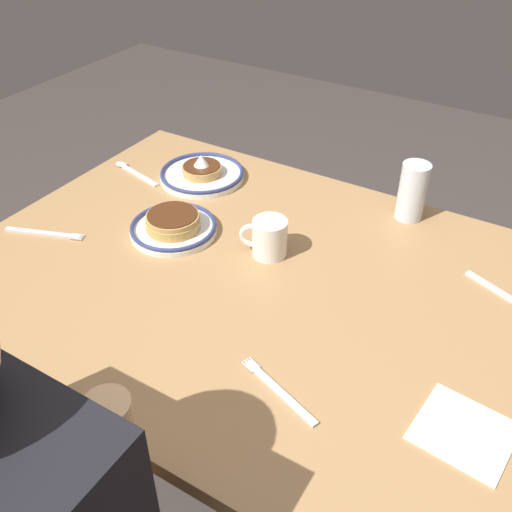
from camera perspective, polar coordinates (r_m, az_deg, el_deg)
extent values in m
plane|color=#3E3634|center=(1.82, 0.39, -20.33)|extent=(6.00, 6.00, 0.00)
cube|color=#A57B4D|center=(1.28, 0.52, -2.73)|extent=(1.34, 0.96, 0.03)
cylinder|color=olive|center=(2.01, -7.99, 0.57)|extent=(0.05, 0.05, 0.70)
cylinder|color=white|center=(1.41, -8.16, 2.57)|extent=(0.21, 0.21, 0.01)
torus|color=navy|center=(1.41, -8.20, 2.97)|extent=(0.21, 0.21, 0.01)
cylinder|color=gold|center=(1.41, -8.21, 3.01)|extent=(0.13, 0.13, 0.01)
cylinder|color=tan|center=(1.40, -8.25, 3.42)|extent=(0.13, 0.13, 0.01)
cylinder|color=tan|center=(1.39, -8.29, 3.83)|extent=(0.13, 0.13, 0.01)
cylinder|color=#4C2814|center=(1.39, -8.32, 4.08)|extent=(0.12, 0.12, 0.00)
cylinder|color=white|center=(1.63, -5.36, 7.90)|extent=(0.24, 0.24, 0.01)
torus|color=navy|center=(1.63, -5.38, 8.27)|extent=(0.23, 0.23, 0.01)
cylinder|color=#DA964B|center=(1.63, -5.38, 8.30)|extent=(0.11, 0.11, 0.01)
cylinder|color=tan|center=(1.62, -5.41, 8.67)|extent=(0.11, 0.11, 0.01)
cylinder|color=#4C2814|center=(1.62, -5.42, 8.90)|extent=(0.10, 0.10, 0.00)
cone|color=white|center=(1.61, -5.46, 9.45)|extent=(0.04, 0.04, 0.03)
cylinder|color=white|center=(1.31, 1.37, 1.82)|extent=(0.08, 0.08, 0.09)
torus|color=white|center=(1.31, -0.35, 2.03)|extent=(0.06, 0.03, 0.06)
cylinder|color=brown|center=(1.29, 1.39, 2.87)|extent=(0.07, 0.07, 0.01)
cylinder|color=silver|center=(1.47, 15.26, 6.20)|extent=(0.07, 0.07, 0.15)
cylinder|color=black|center=(1.48, 15.12, 5.47)|extent=(0.06, 0.06, 0.10)
cube|color=white|center=(1.04, 19.92, -16.08)|extent=(0.16, 0.15, 0.00)
cube|color=silver|center=(1.49, -20.37, 2.14)|extent=(0.19, 0.08, 0.01)
cube|color=silver|center=(1.44, -17.51, 1.63)|extent=(0.03, 0.01, 0.00)
cube|color=silver|center=(1.44, -17.41, 1.77)|extent=(0.03, 0.01, 0.00)
cube|color=silver|center=(1.45, -17.31, 1.90)|extent=(0.03, 0.01, 0.00)
cube|color=silver|center=(1.45, -17.21, 2.04)|extent=(0.03, 0.01, 0.00)
cube|color=silver|center=(1.03, 2.40, -13.34)|extent=(0.17, 0.07, 0.01)
cube|color=silver|center=(1.08, -0.12, -10.53)|extent=(0.03, 0.01, 0.00)
cube|color=silver|center=(1.07, -0.37, -10.68)|extent=(0.03, 0.01, 0.00)
cube|color=silver|center=(1.07, -0.63, -10.83)|extent=(0.03, 0.01, 0.00)
cube|color=silver|center=(1.07, -0.88, -10.98)|extent=(0.03, 0.01, 0.00)
cube|color=silver|center=(1.33, 23.10, -3.38)|extent=(0.16, 0.08, 0.01)
cube|color=silver|center=(1.68, -11.64, 7.92)|extent=(0.17, 0.06, 0.01)
ellipsoid|color=silver|center=(1.73, -13.19, 8.85)|extent=(0.04, 0.03, 0.01)
cylinder|color=#E1B07C|center=(0.93, -13.42, -19.01)|extent=(0.08, 0.08, 0.26)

